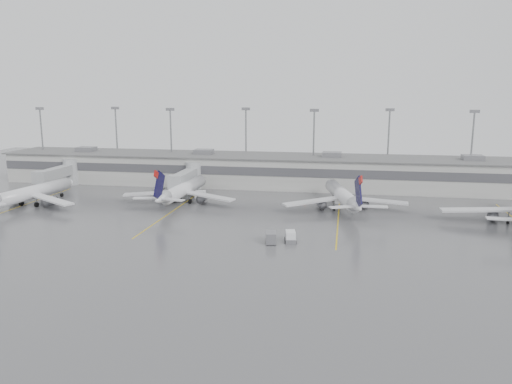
% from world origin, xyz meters
% --- Properties ---
extents(ground, '(260.00, 260.00, 0.00)m').
position_xyz_m(ground, '(0.00, 0.00, 0.00)').
color(ground, '#58585A').
rests_on(ground, ground).
extents(terminal, '(152.00, 17.00, 9.45)m').
position_xyz_m(terminal, '(-0.01, 57.98, 4.17)').
color(terminal, '#A0A09C').
rests_on(terminal, ground).
extents(light_masts, '(142.40, 8.00, 20.60)m').
position_xyz_m(light_masts, '(0.00, 63.75, 12.03)').
color(light_masts, gray).
rests_on(light_masts, ground).
extents(jet_bridge_left, '(4.00, 17.20, 7.00)m').
position_xyz_m(jet_bridge_left, '(-55.50, 45.72, 3.87)').
color(jet_bridge_left, gray).
rests_on(jet_bridge_left, ground).
extents(jet_bridge_right, '(4.00, 17.20, 7.00)m').
position_xyz_m(jet_bridge_right, '(-20.50, 45.72, 3.87)').
color(jet_bridge_right, gray).
rests_on(jet_bridge_right, ground).
extents(stand_markings, '(105.25, 40.00, 0.01)m').
position_xyz_m(stand_markings, '(-0.00, 24.00, 0.01)').
color(stand_markings, '#E4B90D').
rests_on(stand_markings, ground).
extents(jet_far_left, '(26.59, 30.00, 9.73)m').
position_xyz_m(jet_far_left, '(-50.39, 23.94, 3.02)').
color(jet_far_left, silver).
rests_on(jet_far_left, ground).
extents(jet_mid_left, '(26.64, 29.92, 9.68)m').
position_xyz_m(jet_mid_left, '(-18.09, 33.18, 3.01)').
color(jet_mid_left, silver).
rests_on(jet_mid_left, ground).
extents(jet_mid_right, '(26.40, 29.93, 9.83)m').
position_xyz_m(jet_mid_right, '(18.33, 32.83, 3.06)').
color(jet_mid_right, silver).
rests_on(jet_mid_right, ground).
extents(baggage_tug, '(2.36, 3.23, 1.91)m').
position_xyz_m(baggage_tug, '(9.78, 7.16, 0.74)').
color(baggage_tug, white).
rests_on(baggage_tug, ground).
extents(baggage_cart, '(2.20, 3.24, 1.92)m').
position_xyz_m(baggage_cart, '(6.58, 5.96, 1.00)').
color(baggage_cart, slate).
rests_on(baggage_cart, ground).
extents(gse_uld_a, '(2.52, 1.81, 1.68)m').
position_xyz_m(gse_uld_a, '(-55.91, 38.16, 0.84)').
color(gse_uld_a, white).
rests_on(gse_uld_a, ground).
extents(gse_uld_b, '(2.55, 1.81, 1.72)m').
position_xyz_m(gse_uld_b, '(-15.53, 39.04, 0.86)').
color(gse_uld_b, white).
rests_on(gse_uld_b, ground).
extents(gse_uld_c, '(2.93, 2.13, 1.94)m').
position_xyz_m(gse_uld_c, '(17.83, 39.25, 0.97)').
color(gse_uld_c, white).
rests_on(gse_uld_c, ground).
extents(gse_loader, '(2.23, 3.24, 1.90)m').
position_xyz_m(gse_loader, '(-26.17, 39.21, 0.95)').
color(gse_loader, slate).
rests_on(gse_loader, ground).
extents(cone_a, '(0.40, 0.40, 0.64)m').
position_xyz_m(cone_a, '(-53.43, 31.54, 0.32)').
color(cone_a, '#E54A04').
rests_on(cone_a, ground).
extents(cone_b, '(0.46, 0.46, 0.73)m').
position_xyz_m(cone_b, '(-13.86, 35.77, 0.37)').
color(cone_b, '#E54A04').
rests_on(cone_b, ground).
extents(cone_c, '(0.45, 0.45, 0.71)m').
position_xyz_m(cone_c, '(9.84, 36.36, 0.36)').
color(cone_c, '#E54A04').
rests_on(cone_c, ground).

